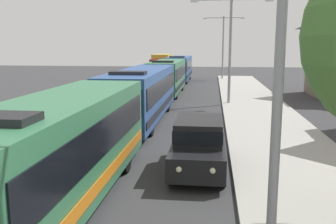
{
  "coord_description": "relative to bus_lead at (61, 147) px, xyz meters",
  "views": [
    {
      "loc": [
        2.85,
        0.18,
        4.49
      ],
      "look_at": [
        0.97,
        16.08,
        1.65
      ],
      "focal_mm": 40.47,
      "sensor_mm": 36.0,
      "label": 1
    }
  ],
  "objects": [
    {
      "name": "bus_lead",
      "position": [
        0.0,
        0.0,
        0.0
      ],
      "size": [
        2.58,
        10.8,
        3.21
      ],
      "color": "#33724C",
      "rests_on": "ground_plane"
    },
    {
      "name": "bus_second_in_line",
      "position": [
        0.0,
        12.27,
        0.0
      ],
      "size": [
        2.58,
        12.36,
        3.21
      ],
      "color": "#284C8C",
      "rests_on": "ground_plane"
    },
    {
      "name": "bus_middle",
      "position": [
        -0.0,
        24.92,
        -0.0
      ],
      "size": [
        2.58,
        10.79,
        3.21
      ],
      "color": "#33724C",
      "rests_on": "ground_plane"
    },
    {
      "name": "bus_fourth_in_line",
      "position": [
        0.0,
        37.53,
        0.0
      ],
      "size": [
        2.58,
        10.8,
        3.21
      ],
      "color": "#284C8C",
      "rests_on": "ground_plane"
    },
    {
      "name": "white_suv",
      "position": [
        3.7,
        3.41,
        -0.66
      ],
      "size": [
        1.86,
        4.54,
        1.9
      ],
      "color": "black",
      "rests_on": "ground_plane"
    },
    {
      "name": "box_truck_oncoming",
      "position": [
        -3.3,
        44.91,
        0.01
      ],
      "size": [
        2.35,
        7.04,
        3.15
      ],
      "color": "maroon",
      "rests_on": "ground_plane"
    },
    {
      "name": "streetlamp_mid",
      "position": [
        5.4,
        19.18,
        3.28
      ],
      "size": [
        5.97,
        0.28,
        7.81
      ],
      "color": "gray",
      "rests_on": "sidewalk"
    },
    {
      "name": "streetlamp_far",
      "position": [
        5.4,
        40.7,
        3.34
      ],
      "size": [
        5.37,
        0.28,
        8.0
      ],
      "color": "gray",
      "rests_on": "sidewalk"
    }
  ]
}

